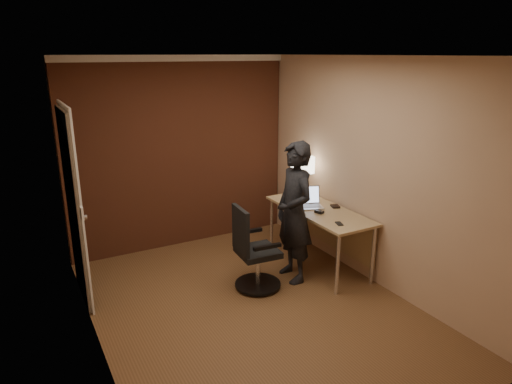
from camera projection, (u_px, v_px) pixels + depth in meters
room at (171, 153)px, 5.48m from camera, size 4.00×4.00×4.00m
desk at (324, 218)px, 5.53m from camera, size 0.60×1.50×0.73m
desk_lamp at (303, 165)px, 5.83m from camera, size 0.22×0.22×0.54m
laptop at (308, 201)px, 5.56m from camera, size 0.40×0.36×0.23m
mouse at (319, 212)px, 5.32m from camera, size 0.09×0.11×0.03m
phone at (339, 224)px, 4.98m from camera, size 0.09×0.13×0.01m
wallet at (335, 206)px, 5.53m from camera, size 0.12×0.13×0.02m
office_chair at (253, 254)px, 4.98m from camera, size 0.51×0.55×0.94m
person at (294, 213)px, 5.11m from camera, size 0.43×0.62×1.62m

